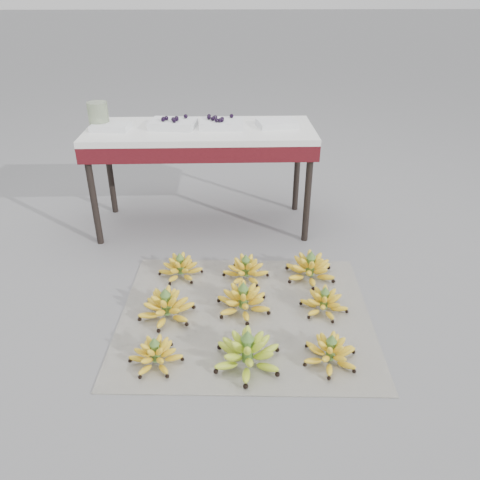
{
  "coord_description": "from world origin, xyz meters",
  "views": [
    {
      "loc": [
        0.02,
        -1.9,
        1.48
      ],
      "look_at": [
        0.09,
        0.29,
        0.26
      ],
      "focal_mm": 35.0,
      "sensor_mm": 36.0,
      "label": 1
    }
  ],
  "objects_px": {
    "bunch_front_center": "(247,353)",
    "tray_left": "(173,124)",
    "bunch_front_left": "(156,354)",
    "bunch_back_center": "(246,270)",
    "bunch_mid_left": "(167,307)",
    "bunch_back_left": "(181,268)",
    "bunch_mid_center": "(243,300)",
    "glass_jar": "(98,115)",
    "bunch_front_right": "(330,352)",
    "tray_far_left": "(111,127)",
    "tray_far_right": "(277,123)",
    "newspaper_mat": "(245,315)",
    "bunch_back_right": "(310,269)",
    "vendor_table": "(201,140)",
    "tray_right": "(221,123)"
  },
  "relations": [
    {
      "from": "bunch_front_center",
      "to": "tray_left",
      "type": "xyz_separation_m",
      "value": [
        -0.41,
        1.38,
        0.63
      ]
    },
    {
      "from": "bunch_front_right",
      "to": "tray_right",
      "type": "height_order",
      "value": "tray_right"
    },
    {
      "from": "tray_far_left",
      "to": "tray_far_right",
      "type": "relative_size",
      "value": 0.89
    },
    {
      "from": "bunch_front_left",
      "to": "tray_right",
      "type": "relative_size",
      "value": 1.03
    },
    {
      "from": "bunch_front_left",
      "to": "vendor_table",
      "type": "distance_m",
      "value": 1.46
    },
    {
      "from": "bunch_front_right",
      "to": "tray_far_left",
      "type": "bearing_deg",
      "value": 141.21
    },
    {
      "from": "bunch_back_left",
      "to": "tray_far_left",
      "type": "height_order",
      "value": "tray_far_left"
    },
    {
      "from": "tray_far_right",
      "to": "tray_left",
      "type": "bearing_deg",
      "value": -179.35
    },
    {
      "from": "bunch_front_center",
      "to": "newspaper_mat",
      "type": "bearing_deg",
      "value": 71.02
    },
    {
      "from": "tray_right",
      "to": "bunch_mid_left",
      "type": "bearing_deg",
      "value": -105.23
    },
    {
      "from": "tray_far_left",
      "to": "tray_right",
      "type": "bearing_deg",
      "value": 2.75
    },
    {
      "from": "bunch_back_left",
      "to": "tray_left",
      "type": "height_order",
      "value": "tray_left"
    },
    {
      "from": "vendor_table",
      "to": "bunch_front_center",
      "type": "bearing_deg",
      "value": -80.16
    },
    {
      "from": "bunch_back_left",
      "to": "tray_far_right",
      "type": "distance_m",
      "value": 1.1
    },
    {
      "from": "bunch_front_left",
      "to": "bunch_mid_center",
      "type": "height_order",
      "value": "bunch_mid_center"
    },
    {
      "from": "bunch_mid_left",
      "to": "bunch_back_right",
      "type": "distance_m",
      "value": 0.84
    },
    {
      "from": "bunch_front_left",
      "to": "glass_jar",
      "type": "bearing_deg",
      "value": 122.42
    },
    {
      "from": "bunch_mid_center",
      "to": "glass_jar",
      "type": "relative_size",
      "value": 2.22
    },
    {
      "from": "vendor_table",
      "to": "glass_jar",
      "type": "distance_m",
      "value": 0.65
    },
    {
      "from": "bunch_front_center",
      "to": "bunch_front_right",
      "type": "distance_m",
      "value": 0.36
    },
    {
      "from": "bunch_mid_left",
      "to": "tray_left",
      "type": "height_order",
      "value": "tray_left"
    },
    {
      "from": "bunch_front_left",
      "to": "bunch_front_right",
      "type": "height_order",
      "value": "bunch_front_right"
    },
    {
      "from": "bunch_back_right",
      "to": "glass_jar",
      "type": "height_order",
      "value": "glass_jar"
    },
    {
      "from": "bunch_front_right",
      "to": "bunch_mid_center",
      "type": "distance_m",
      "value": 0.53
    },
    {
      "from": "newspaper_mat",
      "to": "bunch_back_right",
      "type": "xyz_separation_m",
      "value": [
        0.38,
        0.33,
        0.06
      ]
    },
    {
      "from": "bunch_mid_left",
      "to": "tray_far_left",
      "type": "height_order",
      "value": "tray_far_left"
    },
    {
      "from": "bunch_front_center",
      "to": "bunch_front_right",
      "type": "bearing_deg",
      "value": -17.23
    },
    {
      "from": "bunch_back_right",
      "to": "bunch_mid_center",
      "type": "bearing_deg",
      "value": -155.7
    },
    {
      "from": "glass_jar",
      "to": "vendor_table",
      "type": "bearing_deg",
      "value": -2.41
    },
    {
      "from": "bunch_front_left",
      "to": "bunch_front_center",
      "type": "distance_m",
      "value": 0.4
    },
    {
      "from": "bunch_back_left",
      "to": "bunch_front_left",
      "type": "bearing_deg",
      "value": -82.1
    },
    {
      "from": "bunch_front_left",
      "to": "tray_far_left",
      "type": "bearing_deg",
      "value": 119.95
    },
    {
      "from": "bunch_front_center",
      "to": "bunch_back_center",
      "type": "height_order",
      "value": "bunch_front_center"
    },
    {
      "from": "bunch_back_center",
      "to": "vendor_table",
      "type": "xyz_separation_m",
      "value": [
        -0.26,
        0.68,
        0.54
      ]
    },
    {
      "from": "bunch_front_right",
      "to": "tray_far_right",
      "type": "bearing_deg",
      "value": 105.52
    },
    {
      "from": "bunch_mid_left",
      "to": "bunch_mid_center",
      "type": "xyz_separation_m",
      "value": [
        0.38,
        0.04,
        -0.0
      ]
    },
    {
      "from": "tray_far_left",
      "to": "tray_far_right",
      "type": "bearing_deg",
      "value": 2.39
    },
    {
      "from": "newspaper_mat",
      "to": "glass_jar",
      "type": "bearing_deg",
      "value": 129.76
    },
    {
      "from": "newspaper_mat",
      "to": "bunch_back_center",
      "type": "relative_size",
      "value": 3.85
    },
    {
      "from": "bunch_back_left",
      "to": "vendor_table",
      "type": "height_order",
      "value": "vendor_table"
    },
    {
      "from": "bunch_front_center",
      "to": "bunch_back_right",
      "type": "xyz_separation_m",
      "value": [
        0.38,
        0.67,
        -0.0
      ]
    },
    {
      "from": "bunch_front_right",
      "to": "tray_right",
      "type": "distance_m",
      "value": 1.59
    },
    {
      "from": "bunch_front_left",
      "to": "bunch_back_center",
      "type": "relative_size",
      "value": 0.87
    },
    {
      "from": "tray_far_right",
      "to": "glass_jar",
      "type": "xyz_separation_m",
      "value": [
        -1.11,
        0.0,
        0.06
      ]
    },
    {
      "from": "bunch_mid_center",
      "to": "bunch_back_center",
      "type": "bearing_deg",
      "value": 69.06
    },
    {
      "from": "bunch_mid_left",
      "to": "bunch_back_right",
      "type": "height_order",
      "value": "bunch_back_right"
    },
    {
      "from": "newspaper_mat",
      "to": "bunch_back_center",
      "type": "bearing_deg",
      "value": 87.25
    },
    {
      "from": "bunch_front_left",
      "to": "bunch_back_left",
      "type": "height_order",
      "value": "bunch_back_left"
    },
    {
      "from": "bunch_mid_center",
      "to": "bunch_back_left",
      "type": "height_order",
      "value": "bunch_mid_center"
    },
    {
      "from": "bunch_front_center",
      "to": "vendor_table",
      "type": "bearing_deg",
      "value": 81.72
    }
  ]
}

